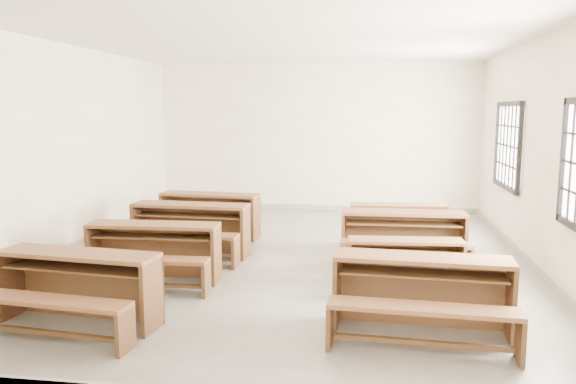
# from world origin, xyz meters

# --- Properties ---
(room) EXTENTS (8.50, 8.50, 3.20)m
(room) POSITION_xyz_m (0.09, 0.00, 2.14)
(room) COLOR gray
(room) RESTS_ON ground
(desk_set_0) EXTENTS (1.77, 1.05, 0.76)m
(desk_set_0) POSITION_xyz_m (-1.74, -2.92, 0.44)
(desk_set_0) COLOR brown
(desk_set_0) RESTS_ON ground
(desk_set_1) EXTENTS (1.71, 0.93, 0.75)m
(desk_set_1) POSITION_xyz_m (-1.54, -1.39, 0.44)
(desk_set_1) COLOR brown
(desk_set_1) RESTS_ON ground
(desk_set_2) EXTENTS (1.80, 0.99, 0.79)m
(desk_set_2) POSITION_xyz_m (-1.49, -0.07, 0.46)
(desk_set_2) COLOR brown
(desk_set_2) RESTS_ON ground
(desk_set_3) EXTENTS (1.78, 1.04, 0.77)m
(desk_set_3) POSITION_xyz_m (-1.56, 1.16, 0.45)
(desk_set_3) COLOR brown
(desk_set_3) RESTS_ON ground
(desk_set_4) EXTENTS (1.76, 0.99, 0.77)m
(desk_set_4) POSITION_xyz_m (1.71, -2.63, 0.45)
(desk_set_4) COLOR brown
(desk_set_4) RESTS_ON ground
(desk_set_5) EXTENTS (1.44, 0.82, 0.63)m
(desk_set_5) POSITION_xyz_m (1.64, -1.26, 0.37)
(desk_set_5) COLOR brown
(desk_set_5) RESTS_ON ground
(desk_set_6) EXTENTS (1.74, 0.93, 0.78)m
(desk_set_6) POSITION_xyz_m (1.66, -0.16, 0.45)
(desk_set_6) COLOR brown
(desk_set_6) RESTS_ON ground
(desk_set_7) EXTENTS (1.59, 0.92, 0.69)m
(desk_set_7) POSITION_xyz_m (1.65, 0.98, 0.40)
(desk_set_7) COLOR brown
(desk_set_7) RESTS_ON ground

